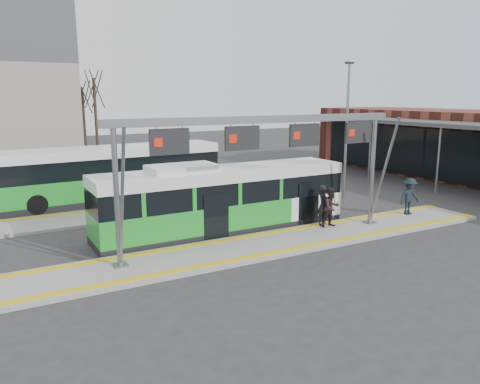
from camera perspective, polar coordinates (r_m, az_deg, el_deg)
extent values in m
plane|color=#2D2D30|center=(19.78, 4.52, -6.41)|extent=(120.00, 120.00, 0.00)
cube|color=gray|center=(19.76, 4.52, -6.21)|extent=(22.00, 3.00, 0.15)
cube|color=gray|center=(25.25, -13.33, -2.52)|extent=(20.00, 3.00, 0.15)
cube|color=yellow|center=(20.66, 2.76, -5.13)|extent=(22.00, 0.35, 0.02)
cube|color=yellow|center=(18.83, 6.46, -6.88)|extent=(22.00, 0.35, 0.02)
cube|color=yellow|center=(26.32, -14.02, -1.79)|extent=(20.00, 0.35, 0.02)
cylinder|color=slate|center=(16.80, -14.80, -0.58)|extent=(0.20, 0.20, 5.05)
cube|color=slate|center=(17.48, -14.37, -8.60)|extent=(0.50, 0.50, 0.06)
cylinder|color=slate|center=(16.13, -14.18, -1.05)|extent=(0.12, 1.46, 4.90)
cylinder|color=slate|center=(22.80, 15.85, 2.52)|extent=(0.20, 0.20, 5.05)
cube|color=slate|center=(23.31, 15.51, -3.55)|extent=(0.50, 0.50, 0.06)
cylinder|color=slate|center=(22.31, 17.10, 2.25)|extent=(0.12, 1.46, 4.90)
cube|color=slate|center=(18.81, 2.98, 8.83)|extent=(13.00, 0.25, 0.30)
cube|color=black|center=(17.10, -8.58, 6.08)|extent=(1.50, 0.12, 0.95)
cube|color=#B81B0B|center=(16.88, -9.94, 5.97)|extent=(0.32, 0.02, 0.32)
cube|color=black|center=(18.35, 0.28, 6.58)|extent=(1.50, 0.12, 0.95)
cube|color=#B81B0B|center=(18.08, -0.86, 6.51)|extent=(0.32, 0.02, 0.32)
cube|color=black|center=(19.98, 7.87, 6.89)|extent=(1.50, 0.12, 0.95)
cube|color=#B81B0B|center=(19.66, 6.93, 6.84)|extent=(0.32, 0.02, 0.32)
cube|color=black|center=(21.90, 14.23, 7.06)|extent=(1.50, 0.12, 0.95)
cube|color=#B81B0B|center=(21.55, 13.48, 7.02)|extent=(0.32, 0.02, 0.32)
cube|color=black|center=(34.63, 26.10, 3.64)|extent=(0.15, 28.00, 3.60)
cube|color=#3F3F42|center=(33.38, 25.15, 7.44)|extent=(4.00, 30.00, 0.25)
cylinder|color=slate|center=(32.22, 23.03, 3.65)|extent=(0.14, 0.14, 4.30)
cylinder|color=slate|center=(36.19, 15.57, 4.94)|extent=(0.14, 0.14, 4.30)
cube|color=black|center=(21.60, -2.02, -4.35)|extent=(11.75, 2.59, 0.34)
cube|color=#20932A|center=(21.41, -2.04, -2.46)|extent=(11.75, 2.59, 1.12)
cube|color=black|center=(21.17, -2.06, 0.30)|extent=(11.75, 2.52, 0.98)
cube|color=white|center=(21.04, -2.07, 2.25)|extent=(11.75, 2.59, 0.49)
cube|color=orange|center=(24.27, 10.32, 3.10)|extent=(0.07, 1.74, 0.27)
cube|color=white|center=(20.17, -7.02, 2.89)|extent=(2.95, 1.77, 0.29)
cylinder|color=black|center=(19.03, -11.58, -5.81)|extent=(0.98, 0.30, 0.98)
cylinder|color=black|center=(21.05, -13.43, -4.19)|extent=(0.98, 0.30, 0.98)
cylinder|color=black|center=(22.42, 7.29, -2.99)|extent=(0.98, 0.30, 0.98)
cylinder|color=black|center=(24.16, 4.20, -1.86)|extent=(0.98, 0.30, 0.98)
cube|color=black|center=(28.90, -15.08, -0.60)|extent=(12.94, 3.52, 0.37)
cube|color=#20932A|center=(28.74, -15.16, 0.96)|extent=(12.94, 3.52, 1.23)
cube|color=black|center=(28.56, -15.29, 3.22)|extent=(12.93, 3.44, 1.07)
cube|color=white|center=(28.46, -15.37, 4.81)|extent=(12.94, 3.52, 0.53)
cylinder|color=black|center=(26.70, -23.50, -1.41)|extent=(1.08, 0.39, 1.07)
cylinder|color=black|center=(29.05, -24.28, -0.48)|extent=(1.08, 0.39, 1.07)
cylinder|color=black|center=(29.08, -7.18, 0.49)|extent=(1.08, 0.39, 1.07)
cylinder|color=black|center=(31.25, -9.08, 1.21)|extent=(1.08, 0.39, 1.07)
imported|color=black|center=(22.22, 10.09, -1.58)|extent=(0.83, 0.75, 1.91)
imported|color=black|center=(21.99, 11.07, -1.84)|extent=(0.90, 0.70, 1.84)
imported|color=black|center=(25.33, 19.96, -0.51)|extent=(1.22, 0.71, 1.88)
cylinder|color=#382B21|center=(48.76, -18.46, 7.94)|extent=(0.28, 0.28, 6.90)
cylinder|color=#382B21|center=(47.70, -17.15, 8.47)|extent=(0.28, 0.28, 7.78)
cylinder|color=slate|center=(28.81, 12.85, 7.14)|extent=(0.16, 0.16, 7.99)
cube|color=black|center=(28.79, 13.22, 15.08)|extent=(0.50, 0.25, 0.12)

